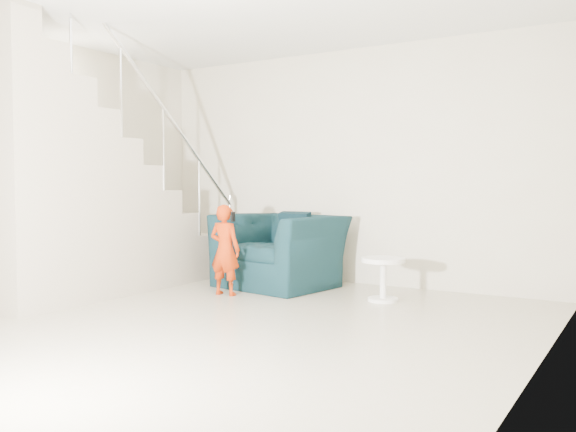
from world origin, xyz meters
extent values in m
plane|color=tan|center=(0.00, 0.00, 0.00)|extent=(5.50, 5.50, 0.00)
plane|color=beige|center=(0.00, 2.75, 1.35)|extent=(5.00, 0.00, 5.00)
plane|color=beige|center=(2.50, 0.00, 1.35)|extent=(0.00, 5.50, 5.50)
imported|color=black|center=(-0.50, 2.09, 0.40)|extent=(1.40, 1.27, 0.81)
imported|color=#9F2205|center=(-0.70, 1.34, 0.47)|extent=(0.36, 0.25, 0.94)
cylinder|color=white|center=(0.83, 1.88, 0.41)|extent=(0.43, 0.43, 0.04)
cylinder|color=white|center=(0.83, 1.88, 0.19)|extent=(0.06, 0.06, 0.39)
cylinder|color=white|center=(0.83, 1.88, 0.02)|extent=(0.30, 0.30, 0.03)
cube|color=#ADA089|center=(-2.00, 2.35, 0.14)|extent=(1.00, 0.30, 0.27)
cube|color=#ADA089|center=(-2.00, 2.05, 0.27)|extent=(1.00, 0.30, 0.54)
cube|color=#ADA089|center=(-2.00, 1.75, 0.41)|extent=(1.00, 0.30, 0.81)
cube|color=#ADA089|center=(-2.00, 1.45, 0.54)|extent=(1.00, 0.30, 1.08)
cube|color=#ADA089|center=(-2.00, 1.15, 0.68)|extent=(1.00, 0.30, 1.35)
cube|color=#ADA089|center=(-2.00, 0.85, 0.81)|extent=(1.00, 0.30, 1.62)
cube|color=#ADA089|center=(-2.00, 0.55, 0.95)|extent=(1.00, 0.30, 1.89)
cube|color=#ADA089|center=(-2.00, 0.25, 1.08)|extent=(1.00, 0.30, 2.16)
cube|color=#ADA089|center=(-2.00, -0.05, 1.22)|extent=(1.00, 0.30, 2.43)
cylinder|color=silver|center=(-1.50, 1.00, 2.25)|extent=(0.04, 3.03, 2.73)
cylinder|color=silver|center=(-1.50, 2.50, 0.50)|extent=(0.04, 0.04, 1.00)
cube|color=black|center=(-0.48, 2.42, 0.64)|extent=(0.38, 0.18, 0.38)
cube|color=black|center=(-1.06, 2.15, 0.51)|extent=(0.04, 0.45, 0.50)
cube|color=black|center=(-0.57, 1.31, 0.82)|extent=(0.02, 0.05, 0.10)
camera|label=1|loc=(3.12, -3.67, 1.15)|focal=38.00mm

